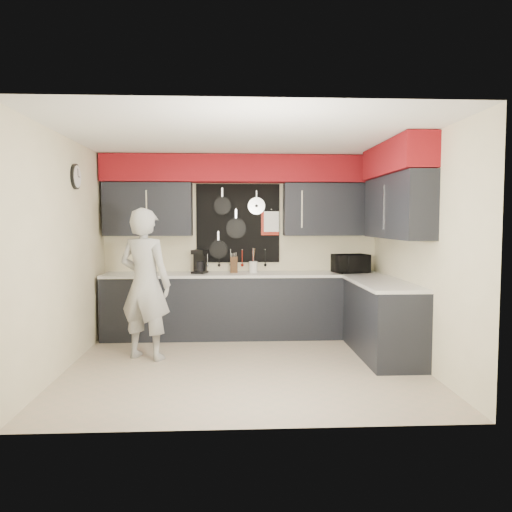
{
  "coord_description": "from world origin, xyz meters",
  "views": [
    {
      "loc": [
        -0.16,
        -5.61,
        1.66
      ],
      "look_at": [
        0.15,
        0.5,
        1.23
      ],
      "focal_mm": 35.0,
      "sensor_mm": 36.0,
      "label": 1
    }
  ],
  "objects": [
    {
      "name": "back_wall_assembly",
      "position": [
        0.01,
        1.6,
        2.01
      ],
      "size": [
        4.0,
        0.36,
        2.6
      ],
      "color": "#F3E7BB",
      "rests_on": "ground"
    },
    {
      "name": "knife_block",
      "position": [
        -0.11,
        1.51,
        1.03
      ],
      "size": [
        0.1,
        0.1,
        0.23
      ],
      "primitive_type": "cube",
      "rotation": [
        0.0,
        0.0,
        0.01
      ],
      "color": "#341F10",
      "rests_on": "base_cabinets"
    },
    {
      "name": "ground",
      "position": [
        0.0,
        0.0,
        0.0
      ],
      "size": [
        4.0,
        4.0,
        0.0
      ],
      "primitive_type": "plane",
      "color": "tan",
      "rests_on": "ground"
    },
    {
      "name": "right_wall_assembly",
      "position": [
        1.85,
        0.26,
        1.94
      ],
      "size": [
        0.36,
        3.5,
        2.6
      ],
      "color": "#F3E7BB",
      "rests_on": "ground"
    },
    {
      "name": "coffee_maker",
      "position": [
        -0.6,
        1.47,
        1.09
      ],
      "size": [
        0.24,
        0.27,
        0.33
      ],
      "rotation": [
        0.0,
        0.0,
        -0.31
      ],
      "color": "black",
      "rests_on": "base_cabinets"
    },
    {
      "name": "utensil_crock",
      "position": [
        0.16,
        1.52,
        1.0
      ],
      "size": [
        0.12,
        0.12,
        0.16
      ],
      "primitive_type": "cylinder",
      "color": "white",
      "rests_on": "base_cabinets"
    },
    {
      "name": "left_wall_assembly",
      "position": [
        -1.99,
        0.02,
        1.33
      ],
      "size": [
        0.05,
        3.5,
        2.6
      ],
      "color": "#F3E7BB",
      "rests_on": "ground"
    },
    {
      "name": "person",
      "position": [
        -1.19,
        0.37,
        0.91
      ],
      "size": [
        0.78,
        0.66,
        1.81
      ],
      "primitive_type": "imported",
      "rotation": [
        0.0,
        0.0,
        2.75
      ],
      "color": "#B0B1AE",
      "rests_on": "ground"
    },
    {
      "name": "microwave",
      "position": [
        1.55,
        1.4,
        1.05
      ],
      "size": [
        0.54,
        0.43,
        0.27
      ],
      "primitive_type": "imported",
      "rotation": [
        0.0,
        0.0,
        0.23
      ],
      "color": "black",
      "rests_on": "base_cabinets"
    },
    {
      "name": "base_cabinets",
      "position": [
        0.49,
        1.13,
        0.46
      ],
      "size": [
        3.95,
        2.2,
        0.92
      ],
      "color": "black",
      "rests_on": "ground"
    }
  ]
}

